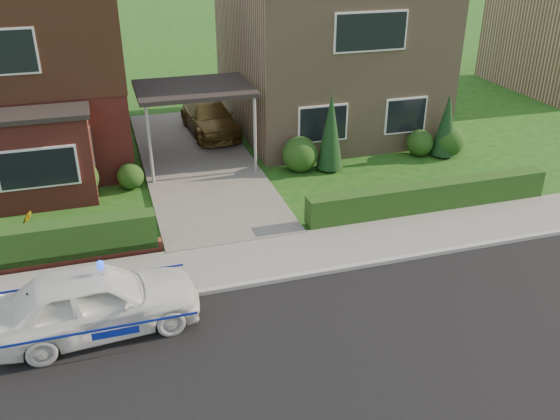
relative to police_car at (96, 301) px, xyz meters
name	(u,v)px	position (x,y,z in m)	size (l,w,h in m)	color
ground	(299,370)	(3.60, -2.40, -0.72)	(120.00, 120.00, 0.00)	#174813
road	(299,370)	(3.60, -2.40, -0.72)	(60.00, 6.00, 0.02)	black
kerb	(258,283)	(3.60, 0.65, -0.66)	(60.00, 0.16, 0.12)	#9E9993
sidewalk	(247,261)	(3.60, 1.70, -0.67)	(60.00, 2.00, 0.10)	slate
driveway	(199,163)	(3.60, 8.60, -0.66)	(3.80, 12.00, 0.12)	#666059
house_left	(7,48)	(-2.18, 11.50, 3.09)	(7.50, 9.53, 7.25)	maroon
house_right	(326,34)	(9.40, 11.59, 2.94)	(7.50, 8.06, 7.25)	#93765A
carport_link	(194,90)	(3.60, 8.55, 1.94)	(3.80, 3.00, 2.77)	black
dwarf_wall	(1,268)	(-2.20, 2.90, -0.54)	(7.70, 0.25, 0.36)	maroon
hedge_left	(3,272)	(-2.20, 3.05, -0.72)	(7.50, 0.55, 0.90)	#113513
hedge_right	(427,211)	(9.40, 2.95, -0.72)	(7.50, 0.55, 0.80)	#113513
shrub_left_mid	(76,179)	(-0.40, 6.90, -0.06)	(1.32, 1.32, 1.32)	#113513
shrub_left_near	(130,176)	(1.20, 7.20, -0.30)	(0.84, 0.84, 0.84)	#113513
shrub_right_near	(300,154)	(6.80, 7.00, -0.12)	(1.20, 1.20, 1.20)	#113513
shrub_right_mid	(420,143)	(11.40, 7.10, -0.24)	(0.96, 0.96, 0.96)	#113513
shrub_right_far	(449,141)	(12.40, 6.80, -0.18)	(1.08, 1.08, 1.08)	#113513
conifer_a	(331,133)	(7.80, 6.80, 0.58)	(0.90, 0.90, 2.60)	black
conifer_b	(446,127)	(12.20, 6.80, 0.38)	(0.90, 0.90, 2.20)	black
police_car	(96,301)	(0.00, 0.00, 0.00)	(3.87, 4.33, 1.60)	white
driveway_car	(210,117)	(4.60, 11.56, 0.02)	(1.72, 4.23, 1.23)	brown
potted_plant_b	(27,225)	(-1.71, 4.69, -0.33)	(0.43, 0.34, 0.78)	gray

